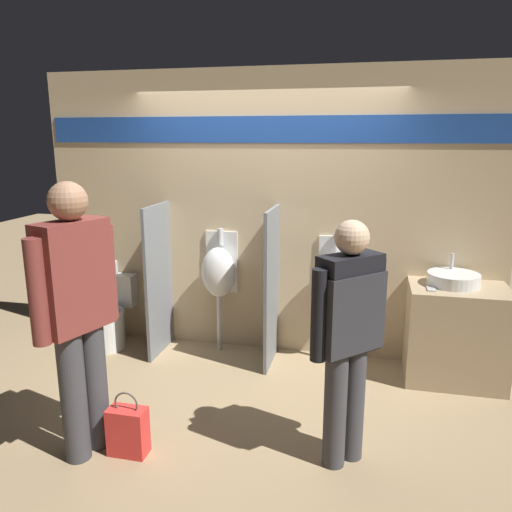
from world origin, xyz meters
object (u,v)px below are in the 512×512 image
(urinal_near_counter, at_px, (219,272))
(cell_phone, at_px, (431,289))
(sink_basin, at_px, (453,279))
(urinal_far, at_px, (334,279))
(person_in_vest, at_px, (348,327))
(toilet, at_px, (110,317))
(shopping_bag, at_px, (128,431))
(person_with_lanyard, at_px, (77,311))

(urinal_near_counter, bearing_deg, cell_phone, -8.16)
(sink_basin, xyz_separation_m, urinal_near_counter, (-2.13, 0.10, -0.09))
(sink_basin, distance_m, urinal_far, 1.03)
(urinal_far, xyz_separation_m, person_in_vest, (0.19, -1.52, 0.13))
(person_in_vest, bearing_deg, toilet, 105.63)
(sink_basin, xyz_separation_m, urinal_far, (-1.02, 0.10, -0.09))
(sink_basin, distance_m, cell_phone, 0.27)
(shopping_bag, bearing_deg, toilet, 121.93)
(toilet, bearing_deg, person_with_lanyard, -66.12)
(urinal_near_counter, bearing_deg, urinal_far, 0.00)
(person_in_vest, bearing_deg, urinal_far, 52.31)
(sink_basin, distance_m, toilet, 3.30)
(cell_phone, xyz_separation_m, shopping_bag, (-2.04, -1.50, -0.68))
(urinal_far, xyz_separation_m, shopping_bag, (-1.22, -1.78, -0.63))
(urinal_near_counter, distance_m, person_with_lanyard, 1.86)
(urinal_far, bearing_deg, urinal_near_counter, 180.00)
(toilet, bearing_deg, person_in_vest, -29.58)
(sink_basin, relative_size, toilet, 0.51)
(toilet, relative_size, person_in_vest, 0.53)
(cell_phone, relative_size, toilet, 0.16)
(cell_phone, bearing_deg, urinal_far, 161.33)
(urinal_far, distance_m, toilet, 2.29)
(urinal_far, distance_m, shopping_bag, 2.24)
(cell_phone, relative_size, urinal_far, 0.11)
(cell_phone, height_order, person_in_vest, person_in_vest)
(cell_phone, bearing_deg, sink_basin, 41.58)
(toilet, bearing_deg, shopping_bag, -58.07)
(urinal_far, relative_size, person_with_lanyard, 0.67)
(toilet, bearing_deg, sink_basin, 0.87)
(urinal_near_counter, xyz_separation_m, person_in_vest, (1.30, -1.52, 0.13))
(urinal_near_counter, bearing_deg, person_in_vest, -49.47)
(cell_phone, xyz_separation_m, urinal_near_counter, (-1.93, 0.28, -0.05))
(toilet, bearing_deg, urinal_far, 3.92)
(toilet, xyz_separation_m, person_with_lanyard, (0.73, -1.65, 0.70))
(urinal_far, bearing_deg, toilet, -176.08)
(sink_basin, xyz_separation_m, shopping_bag, (-2.23, -1.67, -0.73))
(sink_basin, bearing_deg, toilet, -179.13)
(sink_basin, xyz_separation_m, person_with_lanyard, (-2.51, -1.70, 0.11))
(cell_phone, distance_m, person_in_vest, 1.40)
(person_in_vest, relative_size, person_with_lanyard, 0.88)
(toilet, relative_size, shopping_bag, 1.88)
(toilet, xyz_separation_m, shopping_bag, (1.01, -1.62, -0.13))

